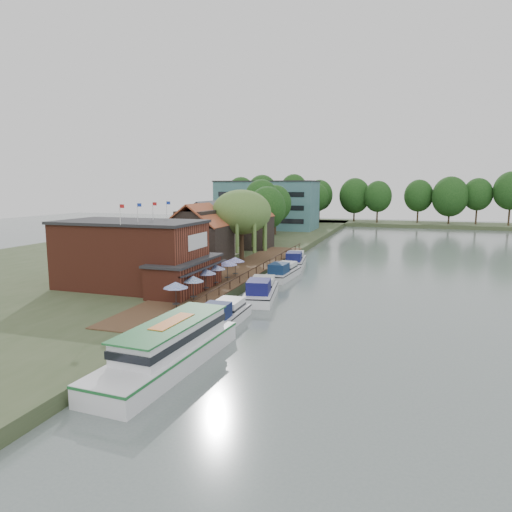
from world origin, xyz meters
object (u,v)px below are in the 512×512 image
(cottage_b, at_px, (208,228))
(cottage_c, at_px, (250,224))
(willow, at_px, (242,226))
(umbrella_3, at_px, (215,275))
(cruiser_2, at_px, (283,270))
(umbrella_2, at_px, (206,280))
(umbrella_0, at_px, (176,295))
(umbrella_4, at_px, (227,270))
(swan, at_px, (204,345))
(cruiser_3, at_px, (295,258))
(pub, at_px, (147,255))
(hotel_block, at_px, (267,205))
(umbrella_5, at_px, (235,267))
(cruiser_1, at_px, (261,288))
(tour_boat, at_px, (167,346))
(cruiser_0, at_px, (223,312))
(cottage_a, at_px, (199,235))
(umbrella_1, at_px, (193,288))

(cottage_b, distance_m, cottage_c, 9.85)
(willow, relative_size, umbrella_3, 4.39)
(cruiser_2, bearing_deg, cottage_b, 148.66)
(umbrella_2, bearing_deg, cruiser_2, 72.39)
(umbrella_0, height_order, umbrella_3, same)
(umbrella_4, relative_size, swan, 5.46)
(umbrella_2, height_order, cruiser_3, umbrella_2)
(willow, height_order, umbrella_3, willow)
(pub, relative_size, hotel_block, 0.79)
(umbrella_5, relative_size, cruiser_1, 0.24)
(tour_boat, bearing_deg, umbrella_2, 109.17)
(hotel_block, relative_size, umbrella_5, 10.69)
(cruiser_0, height_order, tour_boat, tour_boat)
(cottage_a, relative_size, umbrella_0, 3.62)
(cottage_a, bearing_deg, pub, -86.19)
(cottage_b, distance_m, cruiser_2, 18.96)
(swan, bearing_deg, umbrella_3, 110.12)
(hotel_block, relative_size, cruiser_2, 2.73)
(umbrella_5, relative_size, cruiser_2, 0.25)
(willow, xyz_separation_m, umbrella_5, (3.35, -11.52, -3.93))
(umbrella_3, relative_size, umbrella_5, 1.00)
(tour_boat, bearing_deg, cottage_b, 113.61)
(cottage_a, distance_m, umbrella_4, 12.30)
(umbrella_3, bearing_deg, tour_boat, -75.79)
(umbrella_0, xyz_separation_m, cruiser_1, (4.94, 9.62, -1.07))
(pub, bearing_deg, umbrella_3, 24.60)
(hotel_block, height_order, cruiser_1, hotel_block)
(cottage_c, xyz_separation_m, umbrella_2, (6.70, -33.76, -2.96))
(pub, height_order, umbrella_2, pub)
(umbrella_0, bearing_deg, cottage_a, 110.06)
(pub, bearing_deg, umbrella_4, 41.26)
(pub, xyz_separation_m, umbrella_1, (7.16, -3.60, -2.36))
(pub, distance_m, umbrella_2, 7.11)
(cruiser_0, bearing_deg, tour_boat, -90.12)
(cottage_b, bearing_deg, umbrella_5, -56.69)
(umbrella_2, xyz_separation_m, tour_boat, (4.85, -16.83, -0.77))
(cruiser_1, relative_size, swan, 22.79)
(cottage_b, bearing_deg, cruiser_0, -64.04)
(umbrella_4, relative_size, cruiser_2, 0.26)
(cottage_c, bearing_deg, umbrella_4, -76.33)
(umbrella_4, bearing_deg, cruiser_0, -69.99)
(cruiser_2, bearing_deg, umbrella_1, -99.36)
(umbrella_4, xyz_separation_m, tour_boat, (4.73, -22.57, -0.77))
(umbrella_0, distance_m, cruiser_1, 10.87)
(cruiser_2, bearing_deg, cruiser_3, 97.37)
(hotel_block, height_order, umbrella_4, hotel_block)
(pub, xyz_separation_m, cottage_a, (-1.00, 15.00, 0.60))
(cottage_b, relative_size, umbrella_5, 4.04)
(willow, bearing_deg, cruiser_0, -73.45)
(cruiser_0, xyz_separation_m, tour_boat, (0.11, -9.86, 0.40))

